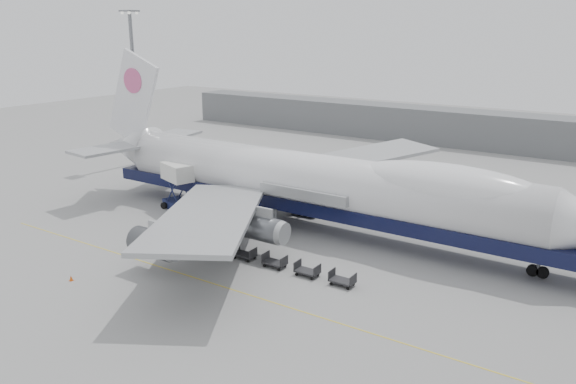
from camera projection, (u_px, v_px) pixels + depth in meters
The scene contains 13 objects.
ground at pixel (249, 261), 56.61m from camera, with size 260.00×260.00×0.00m, color gray.
apron_line at pixel (210, 283), 51.80m from camera, with size 60.00×0.15×0.01m, color gold.
hangar at pixel (414, 123), 117.02m from camera, with size 110.00×8.00×7.00m, color slate.
floodlight_mast at pixel (134, 80), 94.03m from camera, with size 2.40×2.40×25.43m.
airliner at pixel (316, 182), 64.31m from camera, with size 67.00×55.30×19.98m.
catering_truck at pixel (178, 184), 71.90m from camera, with size 5.42×4.46×6.08m.
traffic_cone at pixel (71, 278), 52.16m from camera, with size 0.36×0.36×0.53m.
dolly_0 at pixel (190, 239), 61.00m from camera, with size 2.30×1.35×1.30m.
dolly_1 at pixel (216, 246), 59.02m from camera, with size 2.30×1.35×1.30m.
dolly_2 at pixel (245, 254), 57.04m from camera, with size 2.30×1.35×1.30m.
dolly_3 at pixel (275, 262), 55.06m from camera, with size 2.30×1.35×1.30m.
dolly_4 at pixel (307, 271), 53.09m from camera, with size 2.30×1.35×1.30m.
dolly_5 at pixel (342, 280), 51.11m from camera, with size 2.30×1.35×1.30m.
Camera 1 is at (32.07, -41.60, 22.57)m, focal length 35.00 mm.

